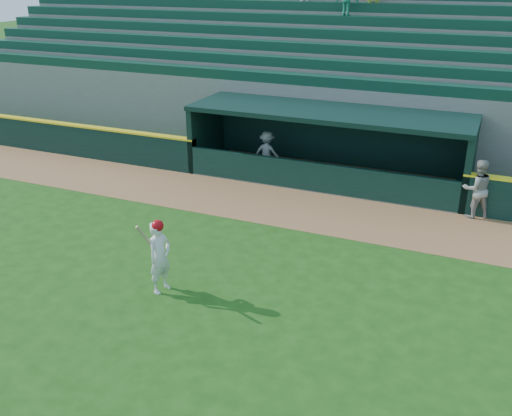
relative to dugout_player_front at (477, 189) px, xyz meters
name	(u,v)px	position (x,y,z in m)	size (l,w,h in m)	color
ground	(229,284)	(-4.93, -6.38, -0.88)	(120.00, 120.00, 0.00)	#1C4711
warning_track	(299,209)	(-4.93, -1.48, -0.88)	(40.00, 3.00, 0.01)	#8F6039
field_wall_left	(27,134)	(-17.18, 0.17, -0.28)	(15.50, 0.30, 1.20)	black
wall_stripe_left	(24,119)	(-17.18, 0.17, 0.35)	(15.50, 0.32, 0.06)	yellow
dugout_player_front	(477,189)	(0.00, 0.00, 0.00)	(0.86, 0.67, 1.76)	gray
dugout_player_inside	(267,152)	(-7.10, 1.25, -0.13)	(0.97, 0.56, 1.51)	#A2A29D
dugout	(330,140)	(-4.93, 1.62, 0.48)	(9.40, 2.80, 2.46)	#62625D
stands	(364,86)	(-4.92, 6.19, 1.52)	(34.50, 6.25, 7.54)	slate
batter_at_plate	(160,256)	(-6.21, -7.23, 0.00)	(0.53, 0.82, 1.76)	silver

